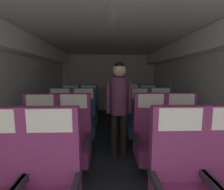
{
  "coord_description": "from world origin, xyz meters",
  "views": [
    {
      "loc": [
        -0.08,
        0.24,
        1.42
      ],
      "look_at": [
        0.04,
        3.71,
        0.95
      ],
      "focal_mm": 24.32,
      "sensor_mm": 36.0,
      "label": 1
    }
  ],
  "objects_px": {
    "seat_b_left_window": "(40,142)",
    "seat_c_left_window": "(60,122)",
    "seat_c_right_aisle": "(161,121)",
    "seat_b_right_window": "(151,140)",
    "seat_d_left_aisle": "(89,111)",
    "seat_c_left_aisle": "(84,122)",
    "seat_d_left_window": "(71,111)",
    "seat_b_left_aisle": "(74,141)",
    "seat_d_right_window": "(131,111)",
    "seat_b_right_aisle": "(182,139)",
    "seat_c_right_window": "(138,121)",
    "seat_d_right_aisle": "(148,110)",
    "flight_attendant": "(119,100)",
    "seat_a_right_window": "(181,186)",
    "seat_a_left_aisle": "(49,190)"
  },
  "relations": [
    {
      "from": "seat_c_left_window",
      "to": "seat_d_right_window",
      "type": "distance_m",
      "value": 1.8
    },
    {
      "from": "seat_b_left_aisle",
      "to": "seat_c_left_window",
      "type": "height_order",
      "value": "same"
    },
    {
      "from": "seat_b_right_aisle",
      "to": "seat_c_left_window",
      "type": "xyz_separation_m",
      "value": [
        -2.03,
        0.9,
        0.0
      ]
    },
    {
      "from": "seat_c_left_window",
      "to": "seat_b_right_aisle",
      "type": "bearing_deg",
      "value": -23.8
    },
    {
      "from": "seat_b_right_window",
      "to": "seat_c_right_aisle",
      "type": "distance_m",
      "value": 1.02
    },
    {
      "from": "seat_c_right_window",
      "to": "seat_d_left_window",
      "type": "height_order",
      "value": "same"
    },
    {
      "from": "seat_c_right_aisle",
      "to": "seat_d_left_window",
      "type": "distance_m",
      "value": 2.23
    },
    {
      "from": "seat_b_left_window",
      "to": "seat_d_left_aisle",
      "type": "relative_size",
      "value": 1.0
    },
    {
      "from": "seat_d_right_window",
      "to": "seat_b_right_aisle",
      "type": "bearing_deg",
      "value": -75.21
    },
    {
      "from": "seat_c_right_aisle",
      "to": "seat_b_left_aisle",
      "type": "bearing_deg",
      "value": -150.13
    },
    {
      "from": "seat_b_right_aisle",
      "to": "seat_c_left_window",
      "type": "distance_m",
      "value": 2.22
    },
    {
      "from": "seat_b_right_aisle",
      "to": "seat_a_right_window",
      "type": "bearing_deg",
      "value": -117.21
    },
    {
      "from": "flight_attendant",
      "to": "seat_a_right_window",
      "type": "bearing_deg",
      "value": 103.32
    },
    {
      "from": "seat_b_left_aisle",
      "to": "seat_c_right_window",
      "type": "height_order",
      "value": "same"
    },
    {
      "from": "seat_b_right_aisle",
      "to": "seat_c_left_aisle",
      "type": "xyz_separation_m",
      "value": [
        -1.57,
        0.88,
        0.0
      ]
    },
    {
      "from": "seat_b_right_aisle",
      "to": "seat_d_right_window",
      "type": "xyz_separation_m",
      "value": [
        -0.47,
        1.79,
        0.0
      ]
    },
    {
      "from": "seat_c_left_aisle",
      "to": "seat_c_right_aisle",
      "type": "relative_size",
      "value": 1.0
    },
    {
      "from": "seat_a_right_window",
      "to": "seat_b_right_aisle",
      "type": "relative_size",
      "value": 1.0
    },
    {
      "from": "seat_a_left_aisle",
      "to": "seat_a_right_window",
      "type": "xyz_separation_m",
      "value": [
        1.1,
        -0.0,
        0.0
      ]
    },
    {
      "from": "seat_d_left_window",
      "to": "seat_d_right_window",
      "type": "bearing_deg",
      "value": -0.59
    },
    {
      "from": "seat_a_left_aisle",
      "to": "seat_d_right_aisle",
      "type": "relative_size",
      "value": 1.0
    },
    {
      "from": "seat_b_right_aisle",
      "to": "seat_c_left_aisle",
      "type": "relative_size",
      "value": 1.0
    },
    {
      "from": "seat_c_right_window",
      "to": "seat_d_left_window",
      "type": "distance_m",
      "value": 1.82
    },
    {
      "from": "seat_b_right_window",
      "to": "seat_d_right_aisle",
      "type": "bearing_deg",
      "value": 75.72
    },
    {
      "from": "seat_a_left_aisle",
      "to": "seat_a_right_window",
      "type": "distance_m",
      "value": 1.1
    },
    {
      "from": "seat_b_left_window",
      "to": "seat_c_left_window",
      "type": "relative_size",
      "value": 1.0
    },
    {
      "from": "seat_a_left_aisle",
      "to": "seat_b_right_aisle",
      "type": "distance_m",
      "value": 1.83
    },
    {
      "from": "seat_a_right_window",
      "to": "seat_d_right_aisle",
      "type": "bearing_deg",
      "value": 80.13
    },
    {
      "from": "seat_d_left_window",
      "to": "seat_b_left_aisle",
      "type": "bearing_deg",
      "value": -75.81
    },
    {
      "from": "seat_b_left_aisle",
      "to": "seat_c_right_window",
      "type": "bearing_deg",
      "value": 38.61
    },
    {
      "from": "seat_b_left_window",
      "to": "seat_b_right_window",
      "type": "xyz_separation_m",
      "value": [
        1.58,
        0.02,
        0.0
      ]
    },
    {
      "from": "seat_a_right_window",
      "to": "seat_c_right_window",
      "type": "relative_size",
      "value": 1.0
    },
    {
      "from": "seat_c_right_window",
      "to": "seat_d_right_aisle",
      "type": "height_order",
      "value": "same"
    },
    {
      "from": "seat_c_left_window",
      "to": "flight_attendant",
      "type": "bearing_deg",
      "value": -24.0
    },
    {
      "from": "seat_b_right_window",
      "to": "seat_d_left_aisle",
      "type": "xyz_separation_m",
      "value": [
        -1.12,
        1.8,
        0.0
      ]
    },
    {
      "from": "seat_d_left_window",
      "to": "seat_d_right_window",
      "type": "xyz_separation_m",
      "value": [
        1.56,
        -0.02,
        0.0
      ]
    },
    {
      "from": "seat_b_left_window",
      "to": "seat_b_right_aisle",
      "type": "xyz_separation_m",
      "value": [
        2.04,
        0.02,
        0.0
      ]
    },
    {
      "from": "seat_b_left_window",
      "to": "seat_c_left_window",
      "type": "distance_m",
      "value": 0.92
    },
    {
      "from": "seat_c_left_window",
      "to": "seat_d_right_aisle",
      "type": "distance_m",
      "value": 2.23
    },
    {
      "from": "seat_d_left_window",
      "to": "flight_attendant",
      "type": "distance_m",
      "value": 1.89
    },
    {
      "from": "seat_c_left_window",
      "to": "seat_c_right_aisle",
      "type": "bearing_deg",
      "value": 0.25
    },
    {
      "from": "seat_d_right_aisle",
      "to": "seat_b_left_window",
      "type": "bearing_deg",
      "value": -138.15
    },
    {
      "from": "seat_a_right_window",
      "to": "seat_d_right_aisle",
      "type": "height_order",
      "value": "same"
    },
    {
      "from": "seat_a_left_aisle",
      "to": "seat_c_left_window",
      "type": "bearing_deg",
      "value": 104.12
    },
    {
      "from": "seat_d_left_aisle",
      "to": "seat_c_left_aisle",
      "type": "bearing_deg",
      "value": -89.4
    },
    {
      "from": "seat_c_left_window",
      "to": "seat_c_left_aisle",
      "type": "xyz_separation_m",
      "value": [
        0.47,
        -0.02,
        0.0
      ]
    },
    {
      "from": "seat_b_left_aisle",
      "to": "flight_attendant",
      "type": "relative_size",
      "value": 0.71
    },
    {
      "from": "seat_a_right_window",
      "to": "seat_c_right_aisle",
      "type": "distance_m",
      "value": 1.89
    },
    {
      "from": "seat_c_left_window",
      "to": "seat_b_left_window",
      "type": "bearing_deg",
      "value": -90.24
    },
    {
      "from": "seat_a_left_aisle",
      "to": "flight_attendant",
      "type": "distance_m",
      "value": 1.57
    }
  ]
}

